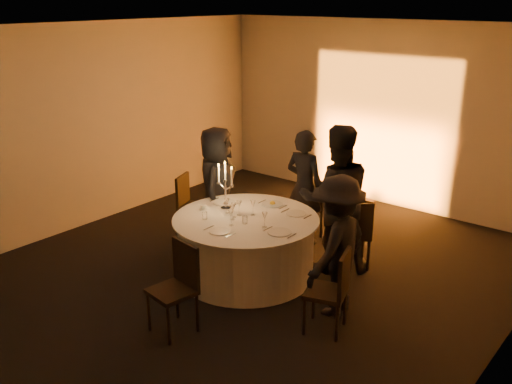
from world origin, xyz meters
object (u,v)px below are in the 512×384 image
Objects in this scene: chair_back_right at (355,230)px; guest_back_right at (336,199)px; banquet_table at (246,247)px; guest_back_left at (304,187)px; chair_back_left at (316,202)px; chair_right at (333,287)px; chair_left at (190,202)px; candelabra at (225,193)px; guest_right at (337,246)px; chair_front at (178,282)px; guest_left at (217,186)px; coffee_cup at (203,207)px.

chair_back_right is 0.49× the size of guest_back_right.
guest_back_left is at bearing 91.31° from banquet_table.
chair_back_left is 2.63m from chair_right.
candelabra reaches higher than chair_left.
chair_left is 0.57× the size of guest_right.
guest_back_right reaches higher than chair_back_left.
chair_right is at bearing 71.52° from chair_back_right.
guest_right is (1.38, -1.74, 0.31)m from chair_back_left.
chair_front reaches higher than chair_left.
chair_right reaches higher than chair_left.
guest_back_left is (0.92, 0.80, -0.03)m from guest_left.
chair_left is 0.98× the size of chair_right.
chair_back_right is 1.56m from chair_right.
coffee_cup reaches higher than banquet_table.
chair_back_left is 1.34× the size of candelabra.
guest_left is at bearing 54.05° from chair_back_left.
guest_right reaches higher than banquet_table.
chair_back_right is 1.44× the size of candelabra.
guest_right is at bearing -133.07° from guest_left.
guest_left is (0.53, 0.02, 0.34)m from chair_left.
banquet_table is 1.17m from guest_left.
chair_right is (0.57, -1.45, -0.00)m from chair_back_right.
banquet_table is 1.87× the size of chair_front.
chair_back_right is 8.37× the size of coffee_cup.
chair_right is 0.58× the size of guest_right.
guest_back_right is at bearing 85.41° from chair_front.
guest_left is 1.74m from guest_back_right.
guest_right is at bearing -169.55° from chair_right.
chair_left is at bearing -124.42° from chair_right.
candelabra reaches higher than coffee_cup.
chair_back_right is at bearing -103.79° from guest_left.
coffee_cup is (-0.83, 1.26, 0.26)m from chair_front.
banquet_table is at bearing -123.07° from chair_right.
chair_back_left is at bearing -84.93° from guest_back_left.
chair_back_left is 3.07m from chair_front.
candelabra is at bearing 121.86° from chair_front.
guest_back_left is (-0.03, 1.32, 0.43)m from banquet_table.
chair_back_right is at bearing -179.47° from guest_back_right.
chair_front reaches higher than coffee_cup.
guest_right reaches higher than candelabra.
guest_left is 0.73m from candelabra.
chair_front is at bearing -70.76° from chair_right.
guest_left is (-1.18, 1.90, 0.30)m from chair_front.
candelabra is (-1.15, -0.77, 0.05)m from guest_back_right.
chair_right is 2.16m from coffee_cup.
chair_back_left is at bearing 73.05° from coffee_cup.
guest_left is at bearing -128.31° from chair_right.
chair_back_right is at bearing 82.00° from chair_front.
coffee_cup is 0.34m from candelabra.
guest_left is at bearing -31.03° from guest_back_right.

